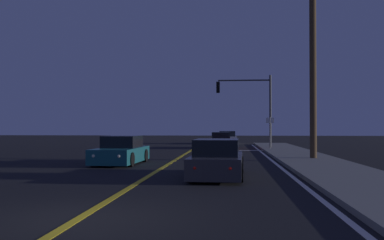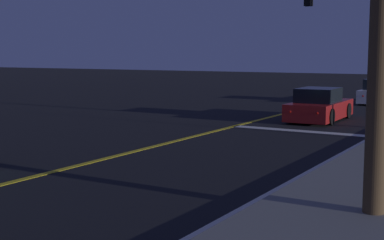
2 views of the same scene
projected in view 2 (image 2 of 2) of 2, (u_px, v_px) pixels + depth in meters
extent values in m
cube|color=silver|center=(200.00, 232.00, 8.47)|extent=(0.16, 43.92, 0.01)
cube|color=silver|center=(303.00, 131.00, 19.44)|extent=(5.36, 0.50, 0.01)
cube|color=silver|center=(382.00, 95.00, 30.42)|extent=(2.05, 4.57, 0.68)
cube|color=black|center=(382.00, 84.00, 30.11)|extent=(1.69, 2.13, 0.60)
cylinder|color=black|center=(371.00, 95.00, 32.06)|extent=(0.25, 0.65, 0.64)
cylinder|color=black|center=(360.00, 98.00, 29.63)|extent=(0.25, 0.65, 0.64)
sphere|color=#FFF4CC|center=(379.00, 91.00, 32.59)|extent=(0.18, 0.18, 0.18)
sphere|color=red|center=(363.00, 96.00, 28.77)|extent=(0.14, 0.14, 0.14)
cube|color=maroon|center=(320.00, 110.00, 22.58)|extent=(1.81, 4.24, 0.68)
cube|color=black|center=(318.00, 95.00, 22.29)|extent=(1.51, 1.97, 0.60)
cylinder|color=black|center=(311.00, 109.00, 24.11)|extent=(0.24, 0.65, 0.64)
cylinder|color=black|center=(347.00, 111.00, 23.33)|extent=(0.24, 0.65, 0.64)
cylinder|color=black|center=(290.00, 115.00, 21.86)|extent=(0.24, 0.65, 0.64)
cylinder|color=black|center=(330.00, 117.00, 21.08)|extent=(0.24, 0.65, 0.64)
sphere|color=#FFF4CC|center=(321.00, 103.00, 24.59)|extent=(0.18, 0.18, 0.18)
sphere|color=#FFF4CC|center=(345.00, 104.00, 24.08)|extent=(0.18, 0.18, 0.18)
sphere|color=red|center=(290.00, 112.00, 21.06)|extent=(0.14, 0.14, 0.14)
sphere|color=red|center=(318.00, 113.00, 20.54)|extent=(0.14, 0.14, 0.14)
sphere|color=#0A3814|center=(308.00, 1.00, 21.19)|extent=(0.22, 0.22, 0.22)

